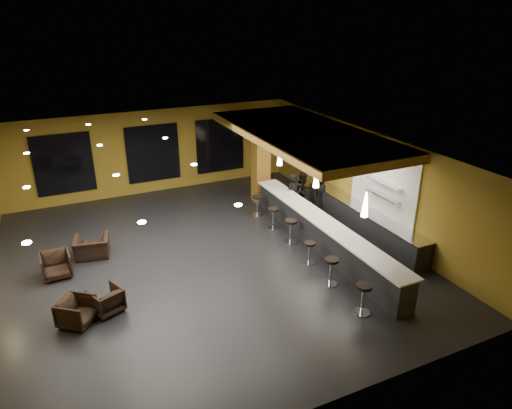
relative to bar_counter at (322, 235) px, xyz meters
name	(u,v)px	position (x,y,z in m)	size (l,w,h in m)	color
floor	(205,260)	(-3.65, 1.00, -0.55)	(12.00, 13.00, 0.10)	black
ceiling	(200,150)	(-3.65, 1.00, 3.05)	(12.00, 13.00, 0.10)	black
wall_back	(152,152)	(-3.65, 7.55, 1.25)	(12.00, 0.10, 3.50)	olive
wall_front	(320,338)	(-3.65, -5.55, 1.25)	(12.00, 0.10, 3.50)	olive
wall_right	(366,179)	(2.40, 1.00, 1.25)	(0.10, 13.00, 3.50)	olive
wood_soffit	(303,134)	(0.35, 2.00, 2.86)	(3.60, 8.00, 0.28)	olive
window_left	(64,164)	(-7.15, 7.44, 1.20)	(2.20, 0.06, 2.40)	black
window_center	(153,153)	(-3.65, 7.44, 1.20)	(2.20, 0.06, 2.40)	black
window_right	(220,145)	(-0.65, 7.44, 1.20)	(2.20, 0.06, 2.40)	black
tile_backsplash	(384,181)	(2.31, 0.00, 1.50)	(0.06, 3.20, 2.40)	white
bar_counter	(322,235)	(0.00, 0.00, 0.00)	(0.60, 8.00, 1.00)	black
bar_top	(323,221)	(0.00, 0.00, 0.52)	(0.78, 8.10, 0.05)	silver
prep_counter	(362,220)	(2.00, 0.50, -0.07)	(0.70, 6.00, 0.86)	black
prep_top	(363,208)	(2.00, 0.50, 0.39)	(0.72, 6.00, 0.03)	silver
wall_shelf_lower	(383,195)	(2.17, -0.20, 1.10)	(0.30, 1.50, 0.03)	silver
wall_shelf_upper	(384,182)	(2.17, -0.20, 1.55)	(0.30, 1.50, 0.03)	silver
column	(261,160)	(0.00, 4.60, 1.25)	(0.60, 0.60, 3.50)	brown
pendant_0	(365,205)	(0.00, -2.00, 1.85)	(0.20, 0.20, 0.70)	white
pendant_1	(316,177)	(0.00, 0.50, 1.85)	(0.20, 0.20, 0.70)	white
pendant_2	(280,156)	(0.00, 3.00, 1.85)	(0.20, 0.20, 0.70)	white
staff_a	(294,195)	(0.51, 2.75, 0.32)	(0.60, 0.39, 1.64)	black
staff_b	(303,191)	(1.09, 3.05, 0.27)	(0.75, 0.58, 1.54)	black
staff_c	(319,192)	(1.60, 2.74, 0.28)	(0.76, 0.50, 1.56)	black
armchair_a	(77,312)	(-7.59, -0.76, -0.14)	(0.76, 0.78, 0.71)	black
armchair_b	(106,300)	(-6.85, -0.54, -0.16)	(0.72, 0.74, 0.68)	black
armchair_c	(56,265)	(-7.92, 1.83, -0.12)	(0.80, 0.83, 0.75)	black
armchair_d	(92,247)	(-6.84, 2.61, -0.16)	(1.05, 0.92, 0.68)	black
bar_stool_0	(363,295)	(-0.91, -3.38, 0.05)	(0.43, 0.43, 0.85)	silver
bar_stool_1	(331,268)	(-0.90, -1.90, 0.03)	(0.42, 0.42, 0.83)	silver
bar_stool_2	(310,250)	(-0.83, -0.63, -0.04)	(0.36, 0.36, 0.72)	silver
bar_stool_3	(291,228)	(-0.69, 0.81, 0.03)	(0.42, 0.42, 0.83)	silver
bar_stool_4	(273,216)	(-0.73, 2.02, 0.00)	(0.40, 0.40, 0.79)	silver
bar_stool_5	(257,203)	(-0.74, 3.33, 0.01)	(0.40, 0.40, 0.79)	silver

